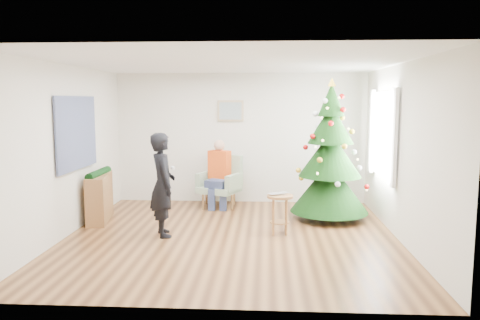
# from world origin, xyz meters

# --- Properties ---
(floor) EXTENTS (5.00, 5.00, 0.00)m
(floor) POSITION_xyz_m (0.00, 0.00, 0.00)
(floor) COLOR brown
(floor) RESTS_ON ground
(ceiling) EXTENTS (5.00, 5.00, 0.00)m
(ceiling) POSITION_xyz_m (0.00, 0.00, 2.60)
(ceiling) COLOR white
(ceiling) RESTS_ON wall_back
(wall_back) EXTENTS (5.00, 0.00, 5.00)m
(wall_back) POSITION_xyz_m (0.00, 2.50, 1.30)
(wall_back) COLOR silver
(wall_back) RESTS_ON floor
(wall_front) EXTENTS (5.00, 0.00, 5.00)m
(wall_front) POSITION_xyz_m (0.00, -2.50, 1.30)
(wall_front) COLOR silver
(wall_front) RESTS_ON floor
(wall_left) EXTENTS (0.00, 5.00, 5.00)m
(wall_left) POSITION_xyz_m (-2.50, 0.00, 1.30)
(wall_left) COLOR silver
(wall_left) RESTS_ON floor
(wall_right) EXTENTS (0.00, 5.00, 5.00)m
(wall_right) POSITION_xyz_m (2.50, 0.00, 1.30)
(wall_right) COLOR silver
(wall_right) RESTS_ON floor
(window_panel) EXTENTS (0.04, 1.30, 1.40)m
(window_panel) POSITION_xyz_m (2.47, 1.00, 1.50)
(window_panel) COLOR white
(window_panel) RESTS_ON wall_right
(curtains) EXTENTS (0.05, 1.75, 1.50)m
(curtains) POSITION_xyz_m (2.44, 1.00, 1.50)
(curtains) COLOR white
(curtains) RESTS_ON wall_right
(christmas_tree) EXTENTS (1.35, 1.35, 2.44)m
(christmas_tree) POSITION_xyz_m (1.62, 1.19, 1.10)
(christmas_tree) COLOR #3F2816
(christmas_tree) RESTS_ON floor
(stool) EXTENTS (0.41, 0.41, 0.61)m
(stool) POSITION_xyz_m (0.74, 0.21, 0.31)
(stool) COLOR brown
(stool) RESTS_ON floor
(laptop) EXTENTS (0.40, 0.36, 0.03)m
(laptop) POSITION_xyz_m (0.74, 0.21, 0.62)
(laptop) COLOR silver
(laptop) RESTS_ON stool
(armchair) EXTENTS (0.91, 0.89, 0.99)m
(armchair) POSITION_xyz_m (-0.36, 2.02, 0.36)
(armchair) COLOR #8AA383
(armchair) RESTS_ON floor
(seated_person) EXTENTS (0.52, 0.67, 1.30)m
(seated_person) POSITION_xyz_m (-0.39, 1.98, 0.67)
(seated_person) COLOR navy
(seated_person) RESTS_ON armchair
(standing_man) EXTENTS (0.57, 0.68, 1.58)m
(standing_man) POSITION_xyz_m (-1.04, 0.01, 0.79)
(standing_man) COLOR black
(standing_man) RESTS_ON floor
(game_controller) EXTENTS (0.08, 0.13, 0.04)m
(game_controller) POSITION_xyz_m (-0.87, -0.02, 1.05)
(game_controller) COLOR white
(game_controller) RESTS_ON standing_man
(console) EXTENTS (0.47, 1.04, 0.80)m
(console) POSITION_xyz_m (-2.33, 0.82, 0.40)
(console) COLOR brown
(console) RESTS_ON floor
(garland) EXTENTS (0.14, 0.90, 0.14)m
(garland) POSITION_xyz_m (-2.33, 0.82, 0.82)
(garland) COLOR black
(garland) RESTS_ON console
(tapestry) EXTENTS (0.03, 1.50, 1.15)m
(tapestry) POSITION_xyz_m (-2.46, 0.30, 1.55)
(tapestry) COLOR black
(tapestry) RESTS_ON wall_left
(framed_picture) EXTENTS (0.52, 0.05, 0.42)m
(framed_picture) POSITION_xyz_m (-0.20, 2.46, 1.85)
(framed_picture) COLOR tan
(framed_picture) RESTS_ON wall_back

